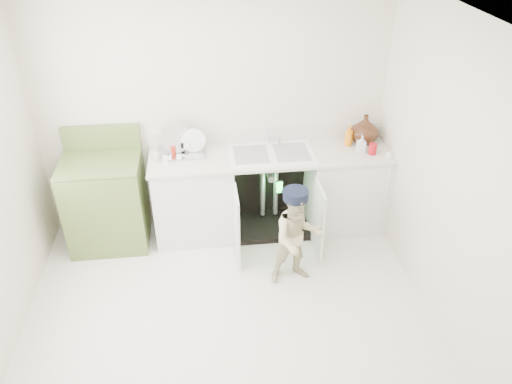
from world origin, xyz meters
The scene contains 5 objects.
ground centered at (0.00, 0.00, 0.00)m, with size 3.50×3.50×0.00m, color beige.
room_shell centered at (0.00, 0.00, 1.25)m, with size 6.00×5.50×1.26m.
counter_run centered at (0.57, 1.21, 0.47)m, with size 2.44×1.02×1.21m.
avocado_stove centered at (-1.13, 1.18, 0.49)m, with size 0.76×0.65×1.18m.
repair_worker centered at (0.67, 0.36, 0.50)m, with size 0.51×0.72×0.98m.
Camera 1 is at (-0.13, -3.16, 3.25)m, focal length 35.00 mm.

